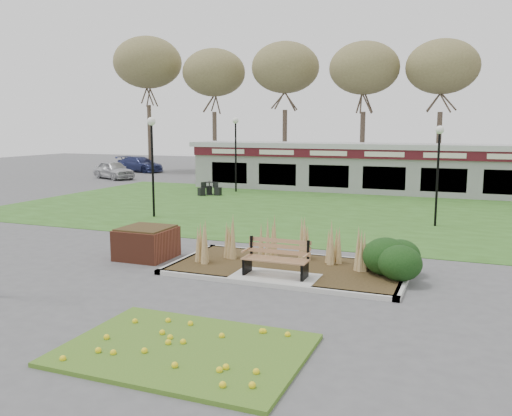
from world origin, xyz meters
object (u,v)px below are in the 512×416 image
at_px(park_bench, 277,258).
at_px(brick_planter, 146,243).
at_px(food_pavilion, 388,168).
at_px(lamp_post_mid_right, 439,153).
at_px(car_blue, 140,164).
at_px(lamp_post_mid_left, 152,145).
at_px(car_silver, 114,170).
at_px(bistro_set_a, 210,191).
at_px(lamp_post_far_left, 236,138).
at_px(car_black, 267,175).

xyz_separation_m(park_bench, brick_planter, (-4.40, 0.75, -0.11)).
distance_m(food_pavilion, lamp_post_mid_right, 10.97).
relative_size(food_pavilion, car_blue, 5.43).
xyz_separation_m(food_pavilion, lamp_post_mid_left, (-8.20, -12.52, 1.66)).
height_order(brick_planter, car_silver, car_silver).
relative_size(park_bench, car_blue, 0.38).
distance_m(brick_planter, bistro_set_a, 14.87).
height_order(lamp_post_mid_left, car_silver, lamp_post_mid_left).
height_order(food_pavilion, bistro_set_a, food_pavilion).
height_order(food_pavilion, lamp_post_mid_left, lamp_post_mid_left).
height_order(park_bench, lamp_post_mid_right, lamp_post_mid_right).
distance_m(food_pavilion, car_blue, 22.99).
relative_size(food_pavilion, car_silver, 6.20).
height_order(park_bench, lamp_post_far_left, lamp_post_far_left).
xyz_separation_m(lamp_post_mid_right, car_black, (-11.34, 11.39, -2.18)).
bearing_deg(lamp_post_mid_left, brick_planter, -59.51).
height_order(lamp_post_mid_left, lamp_post_far_left, lamp_post_far_left).
distance_m(lamp_post_mid_left, car_silver, 18.26).
bearing_deg(lamp_post_far_left, brick_planter, -75.68).
height_order(food_pavilion, car_silver, food_pavilion).
distance_m(park_bench, food_pavilion, 19.73).
bearing_deg(park_bench, bistro_set_a, 122.08).
bearing_deg(brick_planter, car_silver, 128.29).
height_order(park_bench, car_silver, car_silver).
height_order(park_bench, food_pavilion, food_pavilion).
distance_m(food_pavilion, lamp_post_mid_left, 15.05).
bearing_deg(brick_planter, lamp_post_far_left, 104.32).
bearing_deg(car_black, car_silver, 68.53).
bearing_deg(brick_planter, park_bench, -9.69).
bearing_deg(car_silver, park_bench, -110.82).
height_order(brick_planter, lamp_post_mid_right, lamp_post_mid_right).
relative_size(lamp_post_mid_left, bistro_set_a, 3.11).
bearing_deg(brick_planter, car_black, 100.20).
height_order(park_bench, car_black, car_black).
xyz_separation_m(lamp_post_far_left, car_black, (0.48, 4.00, -2.53)).
xyz_separation_m(lamp_post_mid_right, lamp_post_far_left, (-11.82, 7.39, 0.35)).
relative_size(lamp_post_far_left, car_blue, 0.98).
relative_size(brick_planter, car_blue, 0.33).
bearing_deg(bistro_set_a, lamp_post_mid_left, -81.90).
relative_size(lamp_post_mid_left, lamp_post_far_left, 0.97).
xyz_separation_m(lamp_post_mid_right, car_silver, (-23.53, 11.39, -2.20)).
distance_m(brick_planter, lamp_post_mid_right, 11.82).
height_order(lamp_post_mid_left, bistro_set_a, lamp_post_mid_left).
height_order(lamp_post_mid_right, car_silver, lamp_post_mid_right).
bearing_deg(lamp_post_mid_right, bistro_set_a, 156.69).
bearing_deg(car_blue, bistro_set_a, -119.56).
xyz_separation_m(park_bench, lamp_post_mid_left, (-8.20, 7.20, 2.54)).
bearing_deg(lamp_post_far_left, car_blue, 143.24).
xyz_separation_m(park_bench, car_silver, (-20.19, 20.75, 0.09)).
bearing_deg(lamp_post_mid_right, car_black, 134.88).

